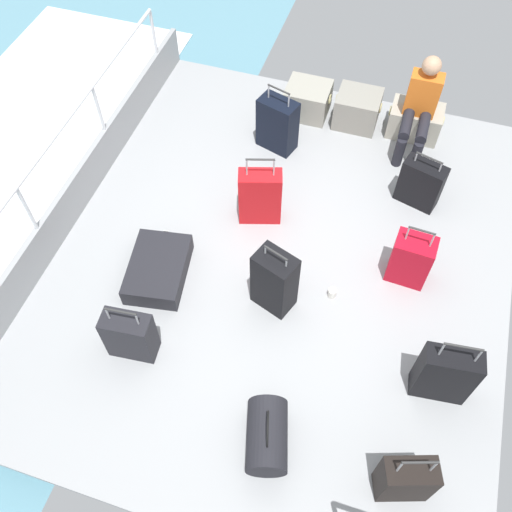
# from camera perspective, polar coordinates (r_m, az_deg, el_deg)

# --- Properties ---
(ground_plane) EXTENTS (4.40, 5.20, 0.06)m
(ground_plane) POSITION_cam_1_polar(r_m,az_deg,el_deg) (5.59, 2.57, -0.12)
(ground_plane) COLOR #939699
(gunwale_port) EXTENTS (0.06, 5.20, 0.45)m
(gunwale_port) POSITION_cam_1_polar(r_m,az_deg,el_deg) (6.07, -17.53, 6.38)
(gunwale_port) COLOR #939699
(gunwale_port) RESTS_ON ground_plane
(railing_port) EXTENTS (0.04, 4.20, 1.02)m
(railing_port) POSITION_cam_1_polar(r_m,az_deg,el_deg) (5.69, -18.93, 10.05)
(railing_port) COLOR silver
(railing_port) RESTS_ON ground_plane
(cargo_crate_0) EXTENTS (0.54, 0.45, 0.37)m
(cargo_crate_0) POSITION_cam_1_polar(r_m,az_deg,el_deg) (6.90, 5.26, 15.51)
(cargo_crate_0) COLOR gray
(cargo_crate_0) RESTS_ON ground_plane
(cargo_crate_1) EXTENTS (0.53, 0.44, 0.40)m
(cargo_crate_1) POSITION_cam_1_polar(r_m,az_deg,el_deg) (6.82, 10.25, 14.47)
(cargo_crate_1) COLOR gray
(cargo_crate_1) RESTS_ON ground_plane
(cargo_crate_2) EXTENTS (0.61, 0.38, 0.36)m
(cargo_crate_2) POSITION_cam_1_polar(r_m,az_deg,el_deg) (6.84, 15.82, 13.06)
(cargo_crate_2) COLOR #9E9989
(cargo_crate_2) RESTS_ON ground_plane
(passenger_seated) EXTENTS (0.34, 0.66, 1.06)m
(passenger_seated) POSITION_cam_1_polar(r_m,az_deg,el_deg) (6.47, 16.34, 14.47)
(passenger_seated) COLOR orange
(passenger_seated) RESTS_ON ground_plane
(suitcase_0) EXTENTS (0.47, 0.35, 0.80)m
(suitcase_0) POSITION_cam_1_polar(r_m,az_deg,el_deg) (6.36, 2.19, 13.20)
(suitcase_0) COLOR black
(suitcase_0) RESTS_ON ground_plane
(suitcase_1) EXTENTS (0.47, 0.24, 0.83)m
(suitcase_1) POSITION_cam_1_polar(r_m,az_deg,el_deg) (4.85, 18.64, -11.30)
(suitcase_1) COLOR black
(suitcase_1) RESTS_ON ground_plane
(suitcase_2) EXTENTS (0.38, 0.27, 0.72)m
(suitcase_2) POSITION_cam_1_polar(r_m,az_deg,el_deg) (5.40, 15.43, -0.33)
(suitcase_2) COLOR #B70C1E
(suitcase_2) RESTS_ON ground_plane
(suitcase_3) EXTENTS (0.43, 0.36, 0.79)m
(suitcase_3) POSITION_cam_1_polar(r_m,az_deg,el_deg) (4.99, 1.89, -2.57)
(suitcase_3) COLOR black
(suitcase_3) RESTS_ON ground_plane
(suitcase_4) EXTENTS (0.46, 0.31, 0.84)m
(suitcase_4) POSITION_cam_1_polar(r_m,az_deg,el_deg) (5.61, 0.41, 6.05)
(suitcase_4) COLOR red
(suitcase_4) RESTS_ON ground_plane
(suitcase_5) EXTENTS (0.47, 0.31, 0.65)m
(suitcase_5) POSITION_cam_1_polar(r_m,az_deg,el_deg) (6.04, 16.36, 7.05)
(suitcase_5) COLOR black
(suitcase_5) RESTS_ON ground_plane
(suitcase_6) EXTENTS (0.64, 0.83, 0.21)m
(suitcase_6) POSITION_cam_1_polar(r_m,az_deg,el_deg) (5.43, -9.90, -1.31)
(suitcase_6) COLOR black
(suitcase_6) RESTS_ON ground_plane
(suitcase_7) EXTENTS (0.43, 0.31, 0.73)m
(suitcase_7) POSITION_cam_1_polar(r_m,az_deg,el_deg) (4.55, 14.93, -21.04)
(suitcase_7) COLOR black
(suitcase_7) RESTS_ON ground_plane
(suitcase_8) EXTENTS (0.43, 0.25, 0.69)m
(suitcase_8) POSITION_cam_1_polar(r_m,az_deg,el_deg) (4.93, -12.67, -7.87)
(suitcase_8) COLOR black
(suitcase_8) RESTS_ON ground_plane
(duffel_bag) EXTENTS (0.46, 0.62, 0.47)m
(duffel_bag) POSITION_cam_1_polar(r_m,az_deg,el_deg) (4.60, 1.14, -17.78)
(duffel_bag) COLOR black
(duffel_bag) RESTS_ON ground_plane
(paper_cup) EXTENTS (0.08, 0.08, 0.10)m
(paper_cup) POSITION_cam_1_polar(r_m,az_deg,el_deg) (5.32, 7.73, -3.73)
(paper_cup) COLOR white
(paper_cup) RESTS_ON ground_plane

